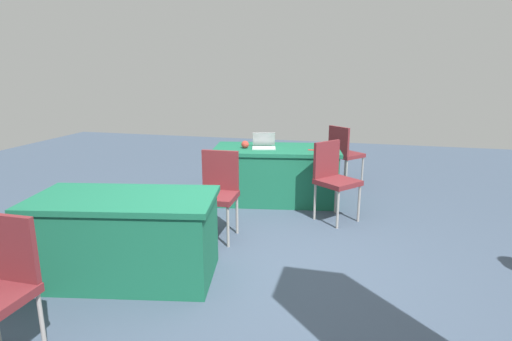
% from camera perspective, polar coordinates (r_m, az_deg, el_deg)
% --- Properties ---
extents(ground_plane, '(14.40, 14.40, 0.00)m').
position_cam_1_polar(ground_plane, '(4.00, 0.77, -13.60)').
color(ground_plane, '#3D4C60').
extents(table_foreground, '(1.87, 1.17, 0.76)m').
position_cam_1_polar(table_foreground, '(5.88, 2.79, -0.49)').
color(table_foreground, '#196647').
rests_on(table_foreground, ground).
extents(table_mid_left, '(1.71, 1.09, 0.76)m').
position_cam_1_polar(table_mid_left, '(3.90, -17.49, -8.78)').
color(table_mid_left, '#196647').
rests_on(table_mid_left, ground).
extents(chair_tucked_left, '(0.46, 0.46, 0.96)m').
position_cam_1_polar(chair_tucked_left, '(4.58, -5.36, -2.55)').
color(chair_tucked_left, '#9E9993').
rests_on(chair_tucked_left, ground).
extents(chair_tucked_right, '(0.62, 0.62, 0.95)m').
position_cam_1_polar(chair_tucked_right, '(6.87, 12.01, 2.66)').
color(chair_tucked_right, '#9E9993').
rests_on(chair_tucked_right, ground).
extents(chair_by_pillar, '(0.62, 0.62, 0.97)m').
position_cam_1_polar(chair_by_pillar, '(5.17, 10.66, -0.67)').
color(chair_by_pillar, '#9E9993').
rests_on(chair_by_pillar, ground).
extents(laptop_silver, '(0.37, 0.36, 0.21)m').
position_cam_1_polar(laptop_silver, '(5.77, 1.09, 3.52)').
color(laptop_silver, silver).
rests_on(laptop_silver, table_foreground).
extents(yarn_ball, '(0.11, 0.11, 0.11)m').
position_cam_1_polar(yarn_ball, '(5.75, -1.51, 3.61)').
color(yarn_ball, '#B2382D').
rests_on(yarn_ball, table_foreground).
extents(scissors_red, '(0.18, 0.06, 0.01)m').
position_cam_1_polar(scissors_red, '(5.67, 8.11, 2.82)').
color(scissors_red, red).
rests_on(scissors_red, table_foreground).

